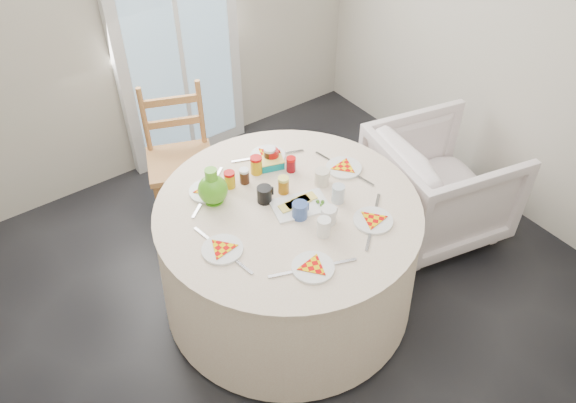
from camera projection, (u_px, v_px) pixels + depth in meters
floor at (289, 327)px, 3.42m from camera, size 4.00×4.00×0.00m
wall_back at (114, 11)px, 3.76m from camera, size 4.00×0.02×2.60m
wall_right at (554, 41)px, 3.43m from camera, size 0.02×4.00×2.60m
glass_door at (176, 34)px, 4.07m from camera, size 1.00×0.08×2.10m
table at (288, 254)px, 3.36m from camera, size 1.53×1.53×0.78m
wooden_chair at (181, 163)px, 3.87m from camera, size 0.57×0.56×1.00m
armchair at (439, 183)px, 3.83m from camera, size 0.93×0.97×0.84m
place_settings at (288, 206)px, 3.10m from camera, size 1.49×1.49×0.02m
jar_cluster at (260, 171)px, 3.24m from camera, size 0.47×0.32×0.12m
butter_tub at (271, 164)px, 3.35m from camera, size 0.17×0.14×0.06m
green_pitcher at (212, 186)px, 3.06m from camera, size 0.21×0.21×0.22m
cheese_platter at (300, 205)px, 3.10m from camera, size 0.35×0.27×0.04m
mugs_glasses at (303, 194)px, 3.11m from camera, size 0.72×0.72×0.12m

